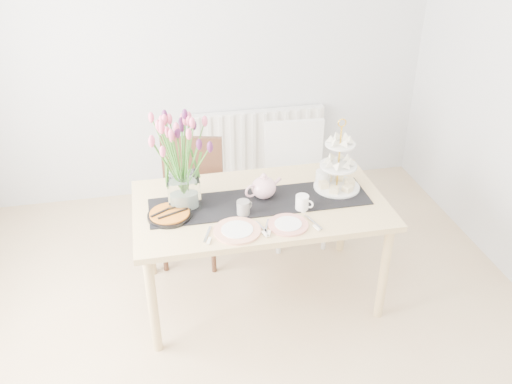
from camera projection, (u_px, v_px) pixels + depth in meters
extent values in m
plane|color=tan|center=(253.00, 369.00, 3.24)|extent=(4.50, 4.50, 0.00)
plane|color=silver|center=(198.00, 50.00, 4.48)|extent=(4.00, 0.00, 4.00)
cube|color=white|center=(258.00, 141.00, 4.95)|extent=(1.20, 0.08, 0.60)
cube|color=tan|center=(260.00, 205.00, 3.46)|extent=(1.60, 0.90, 0.04)
cylinder|color=tan|center=(153.00, 305.00, 3.20)|extent=(0.06, 0.06, 0.71)
cylinder|color=tan|center=(384.00, 273.00, 3.46)|extent=(0.06, 0.06, 0.71)
cylinder|color=tan|center=(148.00, 233.00, 3.84)|extent=(0.06, 0.06, 0.71)
cylinder|color=tan|center=(343.00, 211.00, 4.10)|extent=(0.06, 0.06, 0.71)
cube|color=#351F13|center=(190.00, 205.00, 3.97)|extent=(0.55, 0.55, 0.04)
cube|color=#351F13|center=(192.00, 163.00, 4.02)|extent=(0.45, 0.15, 0.43)
cylinder|color=#351F13|center=(164.00, 246.00, 3.94)|extent=(0.04, 0.04, 0.44)
cylinder|color=#351F13|center=(213.00, 247.00, 3.93)|extent=(0.04, 0.04, 0.44)
cylinder|color=#351F13|center=(173.00, 219.00, 4.25)|extent=(0.04, 0.04, 0.44)
cylinder|color=#351F13|center=(218.00, 220.00, 4.24)|extent=(0.04, 0.04, 0.44)
cube|color=silver|center=(298.00, 187.00, 4.17)|extent=(0.49, 0.49, 0.04)
cube|color=silver|center=(294.00, 147.00, 4.23)|extent=(0.46, 0.07, 0.44)
cylinder|color=silver|center=(279.00, 228.00, 4.12)|extent=(0.04, 0.04, 0.46)
cylinder|color=silver|center=(325.00, 224.00, 4.17)|extent=(0.04, 0.04, 0.46)
cylinder|color=silver|center=(271.00, 204.00, 4.43)|extent=(0.04, 0.04, 0.46)
cylinder|color=silver|center=(314.00, 201.00, 4.48)|extent=(0.04, 0.04, 0.46)
cube|color=black|center=(260.00, 202.00, 3.45)|extent=(1.40, 0.35, 0.01)
cube|color=silver|center=(183.00, 191.00, 3.38)|extent=(0.20, 0.20, 0.20)
cylinder|color=gold|center=(339.00, 159.00, 3.49)|extent=(0.01, 0.01, 0.45)
cylinder|color=white|center=(337.00, 187.00, 3.59)|extent=(0.31, 0.31, 0.01)
cylinder|color=white|center=(338.00, 166.00, 3.51)|extent=(0.24, 0.24, 0.01)
cylinder|color=white|center=(340.00, 144.00, 3.44)|extent=(0.19, 0.19, 0.01)
cylinder|color=white|center=(323.00, 178.00, 3.63)|extent=(0.11, 0.11, 0.10)
cylinder|color=black|center=(170.00, 215.00, 3.29)|extent=(0.27, 0.27, 0.02)
cylinder|color=orange|center=(170.00, 213.00, 3.29)|extent=(0.24, 0.24, 0.01)
cylinder|color=slate|center=(243.00, 208.00, 3.30)|extent=(0.11, 0.11, 0.10)
cylinder|color=white|center=(302.00, 203.00, 3.35)|extent=(0.11, 0.11, 0.10)
cylinder|color=silver|center=(237.00, 231.00, 3.16)|extent=(0.36, 0.36, 0.01)
cylinder|color=silver|center=(288.00, 225.00, 3.22)|extent=(0.31, 0.31, 0.01)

